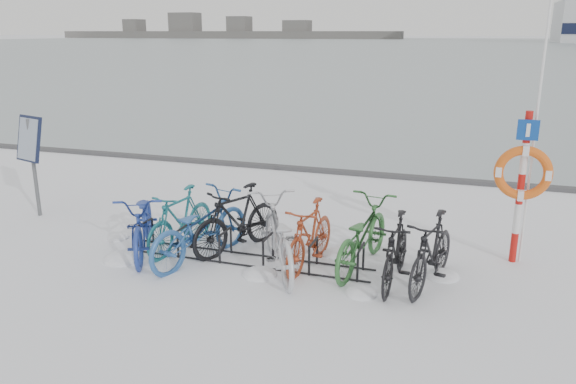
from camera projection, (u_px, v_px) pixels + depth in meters
ground at (247, 261)px, 8.80m from camera, size 900.00×900.00×0.00m
ice_sheet at (466, 45)px, 150.34m from camera, size 400.00×298.00×0.02m
quay_edge at (335, 172)px, 14.17m from camera, size 400.00×0.25×0.10m
bike_rack at (247, 250)px, 8.75m from camera, size 4.00×0.48×0.46m
info_board at (30, 145)px, 10.56m from camera, size 0.69×0.42×1.95m
lifebuoy_station at (523, 173)px, 8.32m from camera, size 0.82×0.23×4.28m
shoreline at (218, 33)px, 282.04m from camera, size 180.00×12.00×9.50m
bike_0 at (143, 220)px, 9.02m from camera, size 1.55×2.16×1.08m
bike_1 at (180, 218)px, 9.17m from camera, size 0.73×1.80×1.05m
bike_2 at (200, 225)px, 8.72m from camera, size 1.32×2.24×1.11m
bike_3 at (237, 217)px, 9.10m from camera, size 1.26×1.90×1.11m
bike_4 at (278, 234)px, 8.35m from camera, size 1.68×2.22×1.12m
bike_5 at (310, 233)px, 8.50m from camera, size 0.69×1.77×1.03m
bike_6 at (362, 233)px, 8.46m from camera, size 1.02×2.13×1.07m
bike_7 at (396, 249)px, 7.91m from camera, size 0.58×1.73×1.03m
bike_8 at (432, 249)px, 7.83m from camera, size 0.90×1.83×1.06m
snow_drifts at (250, 263)px, 8.71m from camera, size 5.89×1.78×0.22m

